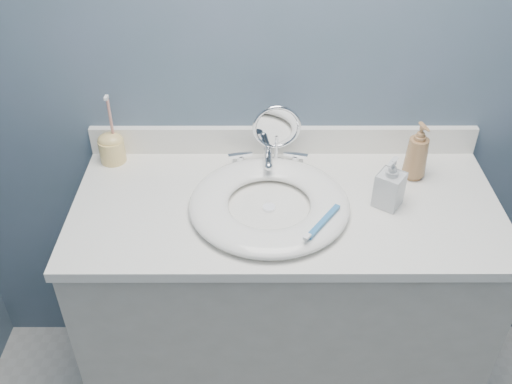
{
  "coord_description": "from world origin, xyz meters",
  "views": [
    {
      "loc": [
        -0.09,
        -0.3,
        1.89
      ],
      "look_at": [
        -0.09,
        0.94,
        0.94
      ],
      "focal_mm": 40.0,
      "sensor_mm": 36.0,
      "label": 1
    }
  ],
  "objects_px": {
    "soap_bottle_clear": "(390,182)",
    "toothbrush_holder": "(112,147)",
    "makeup_mirror": "(277,134)",
    "soap_bottle_amber": "(417,151)"
  },
  "relations": [
    {
      "from": "soap_bottle_clear",
      "to": "toothbrush_holder",
      "type": "xyz_separation_m",
      "value": [
        -0.82,
        0.22,
        -0.03
      ]
    },
    {
      "from": "soap_bottle_clear",
      "to": "toothbrush_holder",
      "type": "relative_size",
      "value": 0.68
    },
    {
      "from": "makeup_mirror",
      "to": "soap_bottle_amber",
      "type": "relative_size",
      "value": 1.18
    },
    {
      "from": "soap_bottle_amber",
      "to": "toothbrush_holder",
      "type": "height_order",
      "value": "toothbrush_holder"
    },
    {
      "from": "makeup_mirror",
      "to": "soap_bottle_clear",
      "type": "height_order",
      "value": "makeup_mirror"
    },
    {
      "from": "soap_bottle_amber",
      "to": "toothbrush_holder",
      "type": "bearing_deg",
      "value": 158.31
    },
    {
      "from": "makeup_mirror",
      "to": "toothbrush_holder",
      "type": "height_order",
      "value": "toothbrush_holder"
    },
    {
      "from": "makeup_mirror",
      "to": "soap_bottle_clear",
      "type": "relative_size",
      "value": 1.38
    },
    {
      "from": "soap_bottle_amber",
      "to": "toothbrush_holder",
      "type": "distance_m",
      "value": 0.93
    },
    {
      "from": "makeup_mirror",
      "to": "soap_bottle_amber",
      "type": "height_order",
      "value": "makeup_mirror"
    }
  ]
}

